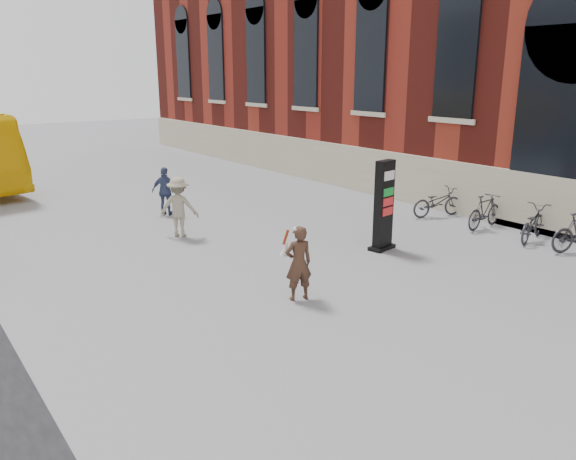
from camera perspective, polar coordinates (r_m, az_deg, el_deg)
ground at (r=11.45m, az=1.47°, el=-8.58°), size 100.00×100.00×0.00m
info_pylon at (r=15.43m, az=9.70°, el=2.46°), size 0.84×0.52×2.47m
woman at (r=11.89m, az=1.06°, el=-3.29°), size 0.72×0.69×1.64m
pedestrian_b at (r=16.86m, az=-11.04°, el=2.31°), size 1.30×1.25×1.78m
pedestrian_c at (r=19.54m, az=-12.32°, el=3.87°), size 0.96×0.97×1.65m
bike_4 at (r=17.73m, az=23.58°, el=0.65°), size 2.03×1.15×1.01m
bike_5 at (r=18.54m, az=19.36°, el=1.80°), size 1.82×0.63×1.08m
bike_6 at (r=19.61m, az=14.93°, el=2.75°), size 1.99×1.13×0.99m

